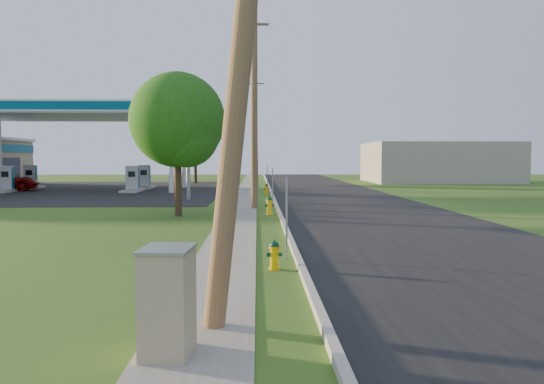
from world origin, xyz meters
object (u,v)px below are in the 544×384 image
object	(u,v)px
fuel_pump_ne	(133,182)
hydrant_far	(267,189)
tree_lot	(196,139)
utility_cabinet	(168,302)
fuel_pump_se	(144,180)
hydrant_mid	(269,206)
tree_verge	(179,124)
car_red	(0,181)
fuel_pump_nw	(7,182)
price_pylon	(188,107)
utility_pole_mid	(254,106)
hydrant_near	(274,255)
utility_pole_far	(256,129)
fuel_pump_sw	(31,180)

from	to	relation	value
fuel_pump_ne	hydrant_far	distance (m)	10.11
tree_lot	utility_cabinet	distance (m)	45.37
fuel_pump_se	tree_lot	size ratio (longest dim) A/B	0.49
hydrant_mid	hydrant_far	xyz separation A→B (m)	(0.10, 12.84, -0.04)
tree_verge	hydrant_far	size ratio (longest dim) A/B	8.08
car_red	tree_lot	bearing A→B (deg)	-66.23
fuel_pump_se	tree_lot	world-z (taller)	tree_lot
hydrant_mid	car_red	world-z (taller)	car_red
tree_verge	fuel_pump_nw	bearing A→B (deg)	132.40
tree_lot	car_red	world-z (taller)	tree_lot
car_red	tree_verge	bearing A→B (deg)	-156.08
hydrant_far	car_red	distance (m)	19.99
price_pylon	tree_lot	xyz separation A→B (m)	(-1.85, 20.39, -1.19)
fuel_pump_nw	tree_lot	distance (m)	18.05
utility_pole_mid	fuel_pump_ne	distance (m)	16.31
fuel_pump_ne	hydrant_near	world-z (taller)	fuel_pump_ne
utility_pole_mid	car_red	xyz separation A→B (m)	(-18.84, 13.95, -4.19)
hydrant_mid	car_red	xyz separation A→B (m)	(-19.50, 16.76, 0.35)
utility_pole_far	fuel_pump_sw	distance (m)	18.39
fuel_pump_nw	fuel_pump_se	size ratio (longest dim) A/B	1.00
fuel_pump_nw	hydrant_far	xyz separation A→B (m)	(18.66, -2.96, -0.36)
utility_cabinet	fuel_pump_ne	bearing A→B (deg)	103.87
utility_pole_far	utility_cabinet	size ratio (longest dim) A/B	6.92
car_red	hydrant_mid	bearing A→B (deg)	-149.28
hydrant_far	car_red	world-z (taller)	car_red
fuel_pump_nw	hydrant_mid	distance (m)	24.38
hydrant_far	utility_pole_mid	bearing A→B (deg)	-94.34
fuel_pump_sw	hydrant_near	distance (m)	36.07
fuel_pump_nw	fuel_pump_ne	world-z (taller)	same
fuel_pump_ne	fuel_pump_se	bearing A→B (deg)	90.00
utility_pole_far	fuel_pump_nw	xyz separation A→B (m)	(-17.90, -5.00, -4.08)
utility_pole_mid	price_pylon	world-z (taller)	utility_pole_mid
fuel_pump_sw	hydrant_near	size ratio (longest dim) A/B	4.76
price_pylon	utility_cabinet	xyz separation A→B (m)	(2.92, -24.59, -4.74)
fuel_pump_nw	fuel_pump_sw	distance (m)	4.00
fuel_pump_nw	fuel_pump_se	world-z (taller)	same
fuel_pump_se	utility_cabinet	size ratio (longest dim) A/B	2.33
fuel_pump_nw	hydrant_near	distance (m)	32.69
fuel_pump_ne	utility_cabinet	xyz separation A→B (m)	(7.92, -32.09, -0.03)
utility_cabinet	tree_lot	bearing A→B (deg)	96.06
fuel_pump_nw	utility_cabinet	size ratio (longest dim) A/B	2.33
car_red	fuel_pump_se	bearing A→B (deg)	-91.56
utility_pole_far	fuel_pump_nw	distance (m)	19.03
fuel_pump_ne	tree_lot	distance (m)	13.72
price_pylon	hydrant_far	bearing A→B (deg)	44.21
fuel_pump_sw	price_pylon	size ratio (longest dim) A/B	0.47
fuel_pump_ne	fuel_pump_sw	world-z (taller)	same
fuel_pump_ne	tree_verge	bearing A→B (deg)	-70.34
fuel_pump_sw	fuel_pump_se	distance (m)	9.00
utility_pole_far	car_red	size ratio (longest dim) A/B	1.74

